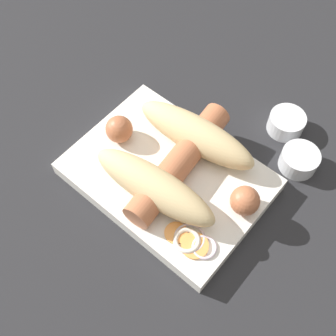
# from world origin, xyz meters

# --- Properties ---
(ground_plane) EXTENTS (3.00, 3.00, 0.00)m
(ground_plane) POSITION_xyz_m (0.00, 0.00, 0.00)
(ground_plane) COLOR #232326
(food_tray) EXTENTS (0.24, 0.17, 0.02)m
(food_tray) POSITION_xyz_m (0.00, 0.00, 0.01)
(food_tray) COLOR silver
(food_tray) RESTS_ON ground_plane
(bread_roll) EXTENTS (0.17, 0.15, 0.05)m
(bread_roll) POSITION_xyz_m (0.00, 0.01, 0.05)
(bread_roll) COLOR #DBBC84
(bread_roll) RESTS_ON food_tray
(sausage) EXTENTS (0.21, 0.18, 0.03)m
(sausage) POSITION_xyz_m (0.01, 0.01, 0.04)
(sausage) COLOR #B26642
(sausage) RESTS_ON food_tray
(pickled_veggies) EXTENTS (0.07, 0.04, 0.01)m
(pickled_veggies) POSITION_xyz_m (0.08, -0.05, 0.02)
(pickled_veggies) COLOR #F99E4C
(pickled_veggies) RESTS_ON food_tray
(condiment_cup_near) EXTENTS (0.05, 0.05, 0.03)m
(condiment_cup_near) POSITION_xyz_m (0.11, 0.13, 0.01)
(condiment_cup_near) COLOR silver
(condiment_cup_near) RESTS_ON ground_plane
(condiment_cup_far) EXTENTS (0.05, 0.05, 0.03)m
(condiment_cup_far) POSITION_xyz_m (0.07, 0.17, 0.01)
(condiment_cup_far) COLOR silver
(condiment_cup_far) RESTS_ON ground_plane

